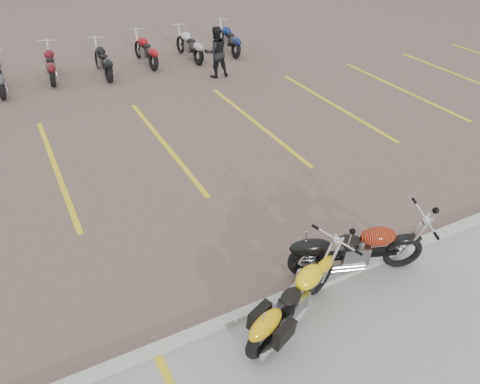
# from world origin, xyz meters

# --- Properties ---
(ground) EXTENTS (100.00, 100.00, 0.00)m
(ground) POSITION_xyz_m (0.00, 0.00, 0.00)
(ground) COLOR #6F564F
(ground) RESTS_ON ground
(curb) EXTENTS (60.00, 0.18, 0.12)m
(curb) POSITION_xyz_m (0.00, -2.00, 0.06)
(curb) COLOR #ADAAA3
(curb) RESTS_ON ground
(parking_stripes) EXTENTS (38.00, 5.50, 0.01)m
(parking_stripes) POSITION_xyz_m (0.00, 4.00, 0.00)
(parking_stripes) COLOR gold
(parking_stripes) RESTS_ON ground
(yellow_cruiser) EXTENTS (2.09, 0.98, 0.91)m
(yellow_cruiser) POSITION_xyz_m (-0.30, -2.40, 0.45)
(yellow_cruiser) COLOR black
(yellow_cruiser) RESTS_ON ground
(flame_cruiser) EXTENTS (2.26, 0.96, 0.97)m
(flame_cruiser) POSITION_xyz_m (1.25, -1.95, 0.48)
(flame_cruiser) COLOR black
(flame_cruiser) RESTS_ON ground
(person_b) EXTENTS (0.88, 0.72, 1.69)m
(person_b) POSITION_xyz_m (3.29, 7.85, 0.84)
(person_b) COLOR black
(person_b) RESTS_ON ground
(bg_bike_row) EXTENTS (15.53, 2.01, 1.10)m
(bg_bike_row) POSITION_xyz_m (-2.61, 10.05, 0.55)
(bg_bike_row) COLOR black
(bg_bike_row) RESTS_ON ground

